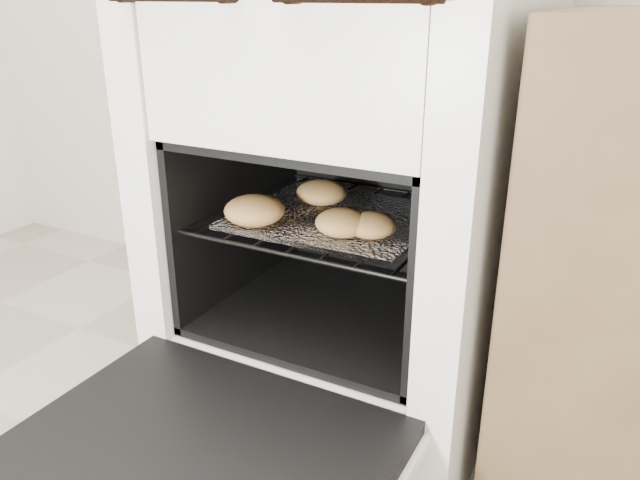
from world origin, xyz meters
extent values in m
cube|color=white|center=(0.12, 1.15, 0.50)|extent=(0.65, 0.69, 0.99)
cube|color=black|center=(0.12, 0.59, 0.22)|extent=(0.56, 0.43, 0.03)
cube|color=white|center=(0.12, 0.59, 0.21)|extent=(0.58, 0.45, 0.02)
cylinder|color=black|center=(-0.11, 1.07, 0.45)|extent=(0.01, 0.45, 0.01)
cylinder|color=black|center=(0.35, 1.07, 0.45)|extent=(0.01, 0.45, 0.01)
cylinder|color=black|center=(0.12, 0.85, 0.45)|extent=(0.46, 0.01, 0.01)
cylinder|color=black|center=(0.12, 1.28, 0.45)|extent=(0.46, 0.01, 0.01)
cylinder|color=black|center=(-0.07, 1.07, 0.45)|extent=(0.01, 0.43, 0.01)
cylinder|color=black|center=(-0.01, 1.07, 0.45)|extent=(0.01, 0.43, 0.01)
cylinder|color=black|center=(0.06, 1.07, 0.45)|extent=(0.01, 0.43, 0.01)
cylinder|color=black|center=(0.12, 1.07, 0.45)|extent=(0.01, 0.43, 0.01)
cylinder|color=black|center=(0.19, 1.07, 0.45)|extent=(0.01, 0.43, 0.01)
cylinder|color=black|center=(0.25, 1.07, 0.45)|extent=(0.01, 0.43, 0.01)
cylinder|color=black|center=(0.32, 1.07, 0.45)|extent=(0.01, 0.43, 0.01)
cube|color=white|center=(0.12, 1.05, 0.46)|extent=(0.37, 0.32, 0.01)
ellipsoid|color=#B97F4A|center=(0.01, 0.93, 0.49)|extent=(0.15, 0.15, 0.05)
ellipsoid|color=#B97F4A|center=(0.23, 0.97, 0.48)|extent=(0.10, 0.10, 0.04)
ellipsoid|color=#B97F4A|center=(0.07, 1.10, 0.49)|extent=(0.14, 0.14, 0.05)
ellipsoid|color=#B97F4A|center=(0.18, 0.96, 0.49)|extent=(0.11, 0.11, 0.05)
camera|label=1|loc=(0.64, 0.02, 0.87)|focal=35.00mm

